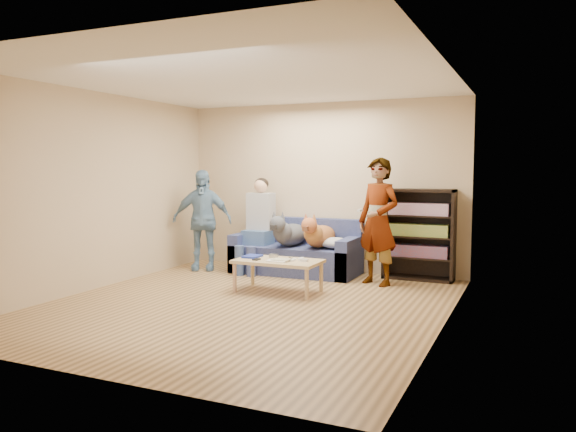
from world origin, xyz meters
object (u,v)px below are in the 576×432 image
at_px(dog_gray, 289,233).
at_px(bookshelf, 419,232).
at_px(sofa, 297,254).
at_px(notebook_blue, 252,256).
at_px(coffee_table, 278,263).
at_px(camera_silver, 274,256).
at_px(person_standing_right, 378,221).
at_px(dog_tan, 318,235).
at_px(person_standing_left, 202,220).
at_px(person_seated, 258,222).

xyz_separation_m(dog_gray, bookshelf, (1.86, 0.40, 0.06)).
bearing_deg(sofa, dog_gray, -111.86).
bearing_deg(bookshelf, dog_gray, -168.02).
height_order(dog_gray, bookshelf, bookshelf).
bearing_deg(notebook_blue, dog_gray, 88.35).
bearing_deg(coffee_table, sofa, 102.81).
bearing_deg(camera_silver, person_standing_right, 36.34).
bearing_deg(bookshelf, notebook_blue, -141.37).
xyz_separation_m(person_standing_right, bookshelf, (0.44, 0.58, -0.19)).
relative_size(camera_silver, dog_tan, 0.10).
height_order(notebook_blue, sofa, sofa).
bearing_deg(notebook_blue, sofa, 85.67).
distance_m(camera_silver, bookshelf, 2.18).
bearing_deg(coffee_table, notebook_blue, 172.87).
relative_size(dog_gray, bookshelf, 0.95).
xyz_separation_m(sofa, dog_tan, (0.40, -0.14, 0.34)).
relative_size(person_standing_right, dog_gray, 1.41).
bearing_deg(notebook_blue, person_standing_left, 146.19).
bearing_deg(notebook_blue, person_standing_right, 32.70).
xyz_separation_m(camera_silver, coffee_table, (0.12, -0.12, -0.07)).
bearing_deg(dog_gray, dog_tan, 2.69).
distance_m(dog_gray, coffee_table, 1.25).
bearing_deg(person_standing_right, bookshelf, 76.75).
distance_m(person_standing_right, notebook_blue, 1.78).
height_order(sofa, person_seated, person_seated).
xyz_separation_m(notebook_blue, sofa, (0.10, 1.28, -0.15)).
height_order(camera_silver, sofa, sofa).
height_order(sofa, coffee_table, sofa).
height_order(person_standing_right, dog_gray, person_standing_right).
bearing_deg(person_standing_right, dog_gray, -163.46).
height_order(camera_silver, dog_tan, dog_tan).
bearing_deg(person_standing_right, camera_silver, -119.63).
bearing_deg(sofa, person_standing_right, -14.42).
relative_size(person_standing_left, person_seated, 1.07).
bearing_deg(camera_silver, dog_tan, 78.38).
bearing_deg(camera_silver, coffee_table, -45.00).
xyz_separation_m(camera_silver, dog_gray, (-0.25, 1.05, 0.18)).
bearing_deg(dog_tan, person_seated, 179.25).
distance_m(notebook_blue, camera_silver, 0.29).
distance_m(person_seated, dog_tan, 1.01).
height_order(dog_gray, dog_tan, dog_gray).
xyz_separation_m(dog_tan, coffee_table, (-0.10, -1.19, -0.24)).
distance_m(person_standing_left, dog_gray, 1.41).
height_order(person_standing_right, person_standing_left, person_standing_right).
relative_size(notebook_blue, sofa, 0.14).
xyz_separation_m(person_standing_left, sofa, (1.45, 0.37, -0.50)).
relative_size(person_seated, dog_tan, 1.28).
relative_size(person_standing_left, dog_tan, 1.37).
bearing_deg(camera_silver, person_seated, 125.74).
xyz_separation_m(notebook_blue, coffee_table, (0.40, -0.05, -0.06)).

